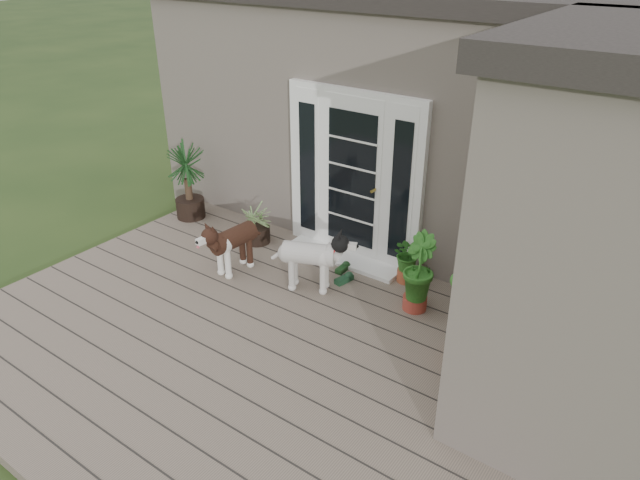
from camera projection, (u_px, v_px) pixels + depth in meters
The scene contains 15 objects.
deck at pixel (252, 346), 6.00m from camera, with size 6.20×4.60×0.12m, color #6B5B4C.
house_main at pixel (443, 115), 8.37m from camera, with size 7.40×4.00×3.10m, color #665E54.
house_wing at pixel (608, 259), 4.60m from camera, with size 1.60×2.40×3.10m, color #665E54.
door_unit at pixel (354, 177), 7.16m from camera, with size 1.90×0.14×2.15m, color white.
door_step at pixel (343, 257), 7.50m from camera, with size 1.60×0.40×0.05m, color white.
brindle_dog at pixel (234, 247), 7.10m from camera, with size 0.34×0.80×0.66m, color #3F2217, non-canonical shape.
white_dog at pixel (309, 263), 6.72m from camera, with size 0.35×0.82×0.68m, color white, non-canonical shape.
spider_plant at pixel (257, 222), 7.79m from camera, with size 0.57×0.57×0.61m, color #92A364, non-canonical shape.
yucca at pixel (188, 181), 8.38m from camera, with size 0.79×0.79×1.15m, color black, non-canonical shape.
herb_a at pixel (408, 263), 6.92m from camera, with size 0.39×0.39×0.50m, color #2A5B1A.
herb_b at pixel (417, 282), 6.35m from camera, with size 0.46×0.46×0.69m, color #19591B.
herb_c at pixel (506, 291), 6.27m from camera, with size 0.38×0.38×0.60m, color #215317.
sapling at pixel (478, 284), 5.28m from camera, with size 0.52×0.52×1.77m, color #18551D, non-canonical shape.
clog_left at pixel (343, 268), 7.22m from camera, with size 0.12×0.26×0.08m, color #143315, non-canonical shape.
clog_right at pixel (344, 279), 6.99m from camera, with size 0.13×0.28×0.08m, color #163821, non-canonical shape.
Camera 1 is at (3.38, -3.09, 3.81)m, focal length 32.53 mm.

